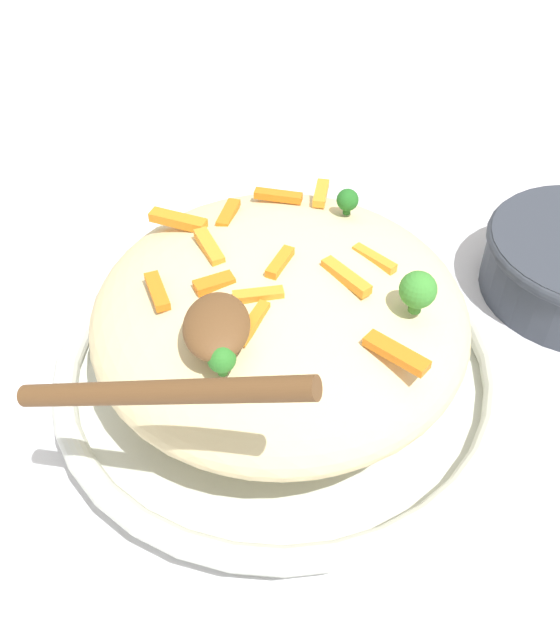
% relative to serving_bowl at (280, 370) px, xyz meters
% --- Properties ---
extents(ground_plane, '(2.40, 2.40, 0.00)m').
position_rel_serving_bowl_xyz_m(ground_plane, '(0.00, 0.00, -0.02)').
color(ground_plane, silver).
extents(serving_bowl, '(0.34, 0.34, 0.04)m').
position_rel_serving_bowl_xyz_m(serving_bowl, '(0.00, 0.00, 0.00)').
color(serving_bowl, silver).
rests_on(serving_bowl, ground_plane).
extents(pasta_mound, '(0.27, 0.26, 0.09)m').
position_rel_serving_bowl_xyz_m(pasta_mound, '(0.00, 0.00, 0.06)').
color(pasta_mound, beige).
rests_on(pasta_mound, serving_bowl).
extents(carrot_piece_0, '(0.03, 0.02, 0.01)m').
position_rel_serving_bowl_xyz_m(carrot_piece_0, '(0.07, 0.04, 0.10)').
color(carrot_piece_0, orange).
rests_on(carrot_piece_0, pasta_mound).
extents(carrot_piece_1, '(0.02, 0.03, 0.01)m').
position_rel_serving_bowl_xyz_m(carrot_piece_1, '(-0.02, 0.04, 0.10)').
color(carrot_piece_1, orange).
rests_on(carrot_piece_1, pasta_mound).
extents(carrot_piece_2, '(0.01, 0.03, 0.01)m').
position_rel_serving_bowl_xyz_m(carrot_piece_2, '(-0.03, 0.01, 0.10)').
color(carrot_piece_2, orange).
rests_on(carrot_piece_2, pasta_mound).
extents(carrot_piece_3, '(0.04, 0.02, 0.01)m').
position_rel_serving_bowl_xyz_m(carrot_piece_3, '(-0.02, 0.08, 0.10)').
color(carrot_piece_3, orange).
rests_on(carrot_piece_3, pasta_mound).
extents(carrot_piece_4, '(0.04, 0.02, 0.01)m').
position_rel_serving_bowl_xyz_m(carrot_piece_4, '(0.02, 0.05, 0.10)').
color(carrot_piece_4, orange).
rests_on(carrot_piece_4, pasta_mound).
extents(carrot_piece_5, '(0.04, 0.03, 0.01)m').
position_rel_serving_bowl_xyz_m(carrot_piece_5, '(-0.01, -0.04, 0.10)').
color(carrot_piece_5, orange).
rests_on(carrot_piece_5, pasta_mound).
extents(carrot_piece_6, '(0.03, 0.02, 0.01)m').
position_rel_serving_bowl_xyz_m(carrot_piece_6, '(0.00, 0.00, 0.11)').
color(carrot_piece_6, orange).
rests_on(carrot_piece_6, pasta_mound).
extents(carrot_piece_7, '(0.03, 0.03, 0.01)m').
position_rel_serving_bowl_xyz_m(carrot_piece_7, '(0.01, -0.06, 0.10)').
color(carrot_piece_7, orange).
rests_on(carrot_piece_7, pasta_mound).
extents(carrot_piece_8, '(0.03, 0.02, 0.01)m').
position_rel_serving_bowl_xyz_m(carrot_piece_8, '(-0.05, 0.02, 0.10)').
color(carrot_piece_8, orange).
rests_on(carrot_piece_8, pasta_mound).
extents(carrot_piece_9, '(0.02, 0.04, 0.01)m').
position_rel_serving_bowl_xyz_m(carrot_piece_9, '(0.09, -0.00, 0.10)').
color(carrot_piece_9, orange).
rests_on(carrot_piece_9, pasta_mound).
extents(carrot_piece_10, '(0.03, 0.04, 0.01)m').
position_rel_serving_bowl_xyz_m(carrot_piece_10, '(0.06, 0.07, 0.10)').
color(carrot_piece_10, orange).
rests_on(carrot_piece_10, pasta_mound).
extents(carrot_piece_11, '(0.03, 0.01, 0.01)m').
position_rel_serving_bowl_xyz_m(carrot_piece_11, '(0.09, -0.03, 0.10)').
color(carrot_piece_11, orange).
rests_on(carrot_piece_11, pasta_mound).
extents(carrot_piece_12, '(0.04, 0.04, 0.01)m').
position_rel_serving_bowl_xyz_m(carrot_piece_12, '(-0.08, -0.07, 0.10)').
color(carrot_piece_12, orange).
rests_on(carrot_piece_12, pasta_mound).
extents(broccoli_floret_0, '(0.02, 0.02, 0.02)m').
position_rel_serving_bowl_xyz_m(broccoli_floret_0, '(0.07, -0.05, 0.11)').
color(broccoli_floret_0, '#205B1C').
rests_on(broccoli_floret_0, pasta_mound).
extents(broccoli_floret_1, '(0.02, 0.02, 0.03)m').
position_rel_serving_bowl_xyz_m(broccoli_floret_1, '(-0.04, -0.08, 0.11)').
color(broccoli_floret_1, '#377928').
rests_on(broccoli_floret_1, pasta_mound).
extents(broccoli_floret_2, '(0.02, 0.02, 0.02)m').
position_rel_serving_bowl_xyz_m(broccoli_floret_2, '(-0.09, 0.03, 0.11)').
color(broccoli_floret_2, '#296820').
rests_on(broccoli_floret_2, pasta_mound).
extents(serving_spoon, '(0.13, 0.16, 0.07)m').
position_rel_serving_bowl_xyz_m(serving_spoon, '(-0.09, 0.05, 0.12)').
color(serving_spoon, brown).
rests_on(serving_spoon, pasta_mound).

